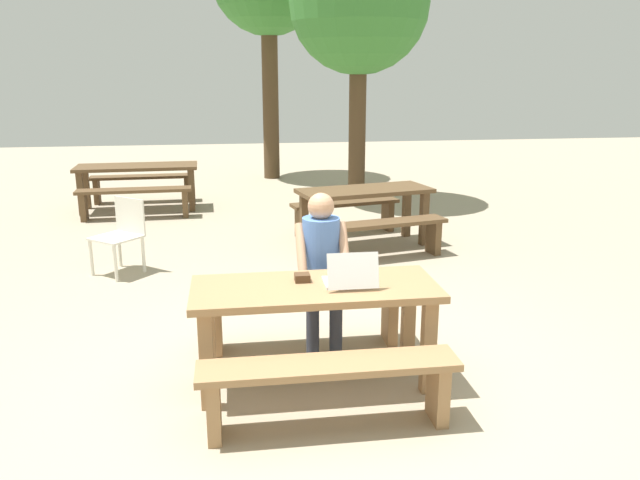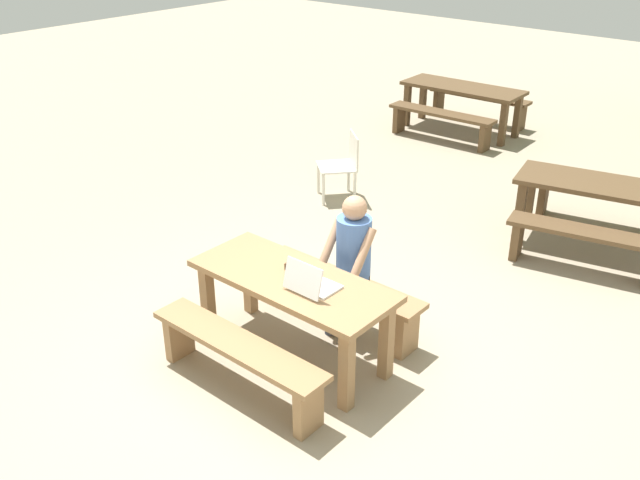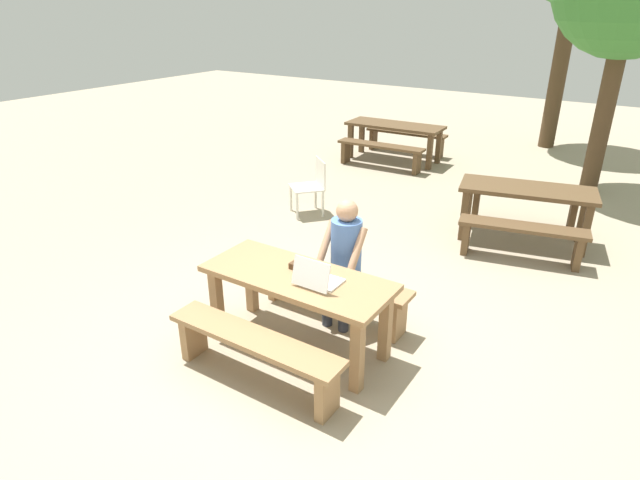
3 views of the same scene
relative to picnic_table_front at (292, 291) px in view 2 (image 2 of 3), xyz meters
The scene contains 14 objects.
ground_plane 0.60m from the picnic_table_front, ahead, with size 30.00×30.00×0.00m, color tan.
picnic_table_front is the anchor object (origin of this frame).
bench_near 0.66m from the picnic_table_front, 90.00° to the right, with size 1.58×0.30×0.44m.
bench_far 0.66m from the picnic_table_front, 90.00° to the left, with size 1.58×0.30×0.44m.
laptop 0.30m from the picnic_table_front, 11.72° to the right, with size 0.34×0.31×0.26m.
small_pouch 0.19m from the picnic_table_front, 127.83° to the left, with size 0.10×0.10×0.05m.
person_seated 0.60m from the picnic_table_front, 77.18° to the left, with size 0.40×0.40×1.24m.
plastic_chair 3.28m from the picnic_table_front, 121.67° to the left, with size 0.62×0.62×0.80m.
picnic_table_mid 3.63m from the picnic_table_front, 72.50° to the left, with size 1.73×0.99×0.72m.
bench_mid_south 3.13m from the picnic_table_front, 66.90° to the left, with size 1.49×0.61×0.45m.
bench_mid_north 4.18m from the picnic_table_front, 76.68° to the left, with size 1.49×0.61×0.45m.
picnic_table_rear 6.33m from the picnic_table_front, 108.09° to the left, with size 1.86×0.75×0.71m.
bench_rear_south 5.75m from the picnic_table_front, 109.77° to the left, with size 1.66×0.36×0.45m.
bench_rear_north 6.92m from the picnic_table_front, 106.69° to the left, with size 1.66×0.36×0.45m.
Camera 2 is at (3.22, -3.47, 3.43)m, focal length 39.61 mm.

